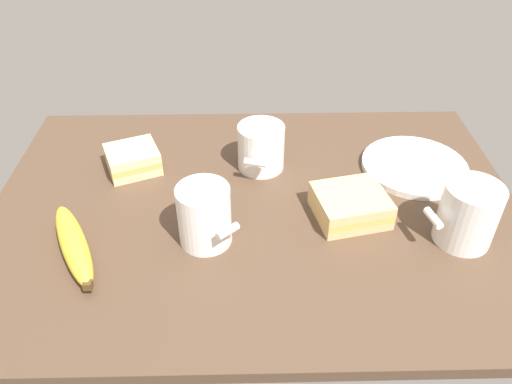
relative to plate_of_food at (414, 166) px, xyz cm
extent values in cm
cube|color=#4C3828|center=(-29.84, -10.33, -1.60)|extent=(90.00, 64.00, 2.00)
cylinder|color=white|center=(0.00, 0.00, 0.00)|extent=(19.43, 19.43, 1.20)
cylinder|color=white|center=(-37.87, -18.43, 4.35)|extent=(8.18, 8.18, 9.91)
cylinder|color=tan|center=(-37.87, -18.43, 8.81)|extent=(7.20, 7.20, 0.40)
cylinder|color=white|center=(-34.21, -22.62, 4.85)|extent=(3.56, 3.33, 1.20)
cylinder|color=white|center=(-28.66, 1.40, 3.70)|extent=(8.56, 8.56, 8.60)
cylinder|color=brown|center=(-28.66, 1.40, 7.50)|extent=(7.53, 7.53, 0.40)
cylinder|color=white|center=(-30.27, -4.19, 4.13)|extent=(4.03, 2.22, 1.20)
cylinder|color=white|center=(2.20, -19.17, 4.46)|extent=(8.79, 8.79, 10.12)
cylinder|color=black|center=(2.20, -19.17, 9.02)|extent=(7.74, 7.74, 0.40)
cylinder|color=white|center=(-3.63, -20.51, 4.97)|extent=(2.06, 4.12, 1.20)
cube|color=beige|center=(-52.37, 1.00, 0.20)|extent=(11.43, 10.93, 1.60)
cube|color=#D8B259|center=(-52.37, 1.00, 1.60)|extent=(11.43, 10.93, 1.20)
cube|color=beige|center=(-52.37, 1.00, 3.00)|extent=(11.43, 10.93, 1.60)
cube|color=#DBB77A|center=(-14.40, -13.17, 0.20)|extent=(13.20, 12.34, 1.60)
cube|color=#D8B259|center=(-14.40, -13.17, 1.60)|extent=(13.20, 12.34, 1.20)
cube|color=#DBB77A|center=(-14.40, -13.17, 3.00)|extent=(13.20, 12.34, 1.60)
ellipsoid|color=yellow|center=(-57.59, -21.08, 1.29)|extent=(12.00, 18.99, 3.78)
cube|color=#4C3819|center=(-53.51, -29.30, 1.29)|extent=(1.20, 1.20, 1.20)
camera|label=1|loc=(-31.30, -77.34, 54.56)|focal=35.73mm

